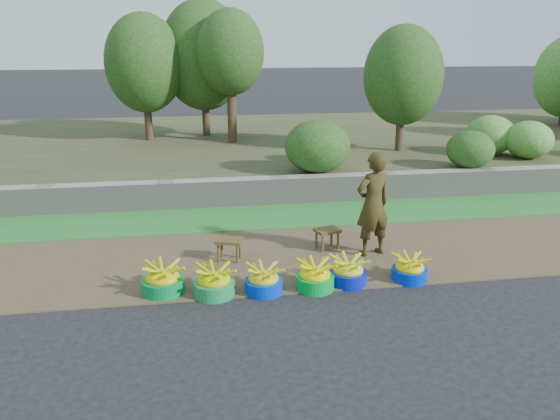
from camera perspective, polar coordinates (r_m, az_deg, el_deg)
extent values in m
plane|color=black|center=(7.25, 5.05, -8.55)|extent=(120.00, 120.00, 0.00)
cube|color=brown|center=(8.36, 2.99, -4.81)|extent=(80.00, 2.50, 0.02)
cube|color=#2A772D|center=(10.20, 0.67, -0.58)|extent=(80.00, 1.50, 0.04)
cube|color=gray|center=(10.93, -0.08, 2.05)|extent=(80.00, 0.35, 0.55)
cube|color=#414327|center=(15.67, -2.89, 6.62)|extent=(80.00, 10.00, 0.50)
cylinder|color=#3C2D1C|center=(15.65, -13.64, 9.74)|extent=(0.21, 0.21, 1.44)
ellipsoid|color=#284F1B|center=(15.54, -14.00, 14.67)|extent=(2.10, 2.10, 2.63)
cylinder|color=#3C2D1C|center=(14.95, -5.05, 10.56)|extent=(0.24, 0.24, 1.82)
ellipsoid|color=#284F1B|center=(14.85, -5.21, 16.11)|extent=(1.78, 1.78, 2.22)
cylinder|color=#3C2D1C|center=(16.14, -7.77, 10.42)|extent=(0.21, 0.21, 1.52)
ellipsoid|color=#284F1B|center=(16.04, -8.00, 15.73)|extent=(2.45, 2.45, 3.06)
cylinder|color=#3C2D1C|center=(14.04, 12.43, 8.63)|extent=(0.19, 0.19, 1.26)
ellipsoid|color=#284F1B|center=(13.91, 12.76, 13.55)|extent=(1.92, 1.92, 2.40)
ellipsoid|color=#4B8B33|center=(12.53, 4.14, 6.57)|extent=(0.82, 0.82, 0.65)
ellipsoid|color=#4B8B33|center=(14.23, 21.14, 7.33)|extent=(1.17, 1.17, 0.94)
ellipsoid|color=#284F1B|center=(11.42, 3.92, 6.65)|extent=(1.37, 1.37, 1.10)
ellipsoid|color=#284F1B|center=(12.49, 19.27, 5.98)|extent=(1.02, 1.02, 0.81)
ellipsoid|color=#4B8B33|center=(14.07, 24.57, 6.69)|extent=(1.09, 1.09, 0.87)
cylinder|color=#057A3C|center=(7.31, -12.11, -7.79)|extent=(0.55, 0.55, 0.20)
ellipsoid|color=#C3BA05|center=(7.25, -12.19, -6.68)|extent=(0.49, 0.49, 0.32)
cylinder|color=#1A8843|center=(7.16, -6.87, -8.11)|extent=(0.53, 0.53, 0.19)
ellipsoid|color=#B0BE02|center=(7.09, -6.91, -7.02)|extent=(0.47, 0.47, 0.31)
cylinder|color=#012FD8|center=(7.19, -1.73, -7.94)|extent=(0.50, 0.50, 0.18)
ellipsoid|color=gold|center=(7.13, -1.74, -6.93)|extent=(0.44, 0.44, 0.28)
cylinder|color=#009D2E|center=(7.30, 3.67, -7.53)|extent=(0.51, 0.51, 0.18)
ellipsoid|color=#DFD400|center=(7.24, 3.69, -6.50)|extent=(0.45, 0.45, 0.29)
cylinder|color=#0717BC|center=(7.48, 7.11, -7.00)|extent=(0.51, 0.51, 0.18)
ellipsoid|color=#C8D11A|center=(7.42, 7.15, -5.99)|extent=(0.45, 0.45, 0.29)
cylinder|color=#002AC2|center=(7.73, 13.35, -6.57)|extent=(0.49, 0.49, 0.18)
ellipsoid|color=#D9C10C|center=(7.67, 13.42, -5.64)|extent=(0.43, 0.43, 0.28)
cube|color=#4E3D1C|center=(8.10, -5.34, -3.21)|extent=(0.44, 0.38, 0.04)
cylinder|color=#4E3D1C|center=(8.10, -6.45, -4.48)|extent=(0.04, 0.04, 0.28)
cylinder|color=#4E3D1C|center=(8.04, -4.48, -4.60)|extent=(0.04, 0.04, 0.28)
cylinder|color=#4E3D1C|center=(8.28, -6.12, -3.98)|extent=(0.04, 0.04, 0.28)
cylinder|color=#4E3D1C|center=(8.21, -4.19, -4.09)|extent=(0.04, 0.04, 0.28)
cube|color=#4E3D1C|center=(8.53, 4.97, -2.15)|extent=(0.43, 0.37, 0.04)
cylinder|color=#4E3D1C|center=(8.44, 4.47, -3.52)|extent=(0.04, 0.04, 0.28)
cylinder|color=#4E3D1C|center=(8.58, 6.07, -3.21)|extent=(0.04, 0.04, 0.28)
cylinder|color=#4E3D1C|center=(8.60, 3.82, -3.11)|extent=(0.04, 0.04, 0.28)
cylinder|color=#4E3D1C|center=(8.73, 5.40, -2.82)|extent=(0.04, 0.04, 0.28)
imported|color=black|center=(8.25, 9.69, 0.60)|extent=(0.67, 0.53, 1.59)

